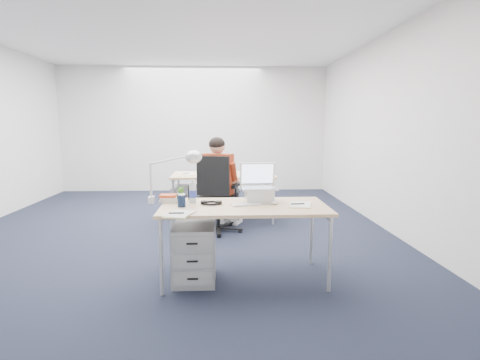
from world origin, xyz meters
The scene contains 24 objects.
floor centered at (0.00, 0.00, 0.00)m, with size 7.00×7.00×0.00m, color black.
room centered at (0.00, 0.00, 1.71)m, with size 6.02×7.02×2.80m.
desk_near centered at (0.85, -1.58, 0.68)m, with size 1.60×0.80×0.73m.
desk_far centered at (0.66, 0.76, 0.68)m, with size 1.60×0.80×0.73m.
office_chair centered at (0.57, 0.05, 0.31)m, with size 0.85×0.85×1.09m.
seated_person centered at (0.63, 0.22, 0.66)m, with size 0.62×0.80×1.32m.
drawer_pedestal_near centered at (0.37, -1.61, 0.28)m, with size 0.40×0.50×0.55m, color gray.
drawer_pedestal_far centered at (0.06, 0.70, 0.28)m, with size 0.40×0.50×0.55m, color gray.
silver_laptop centered at (1.01, -1.42, 0.92)m, with size 0.36×0.28×0.38m, color silver, non-canonical shape.
wireless_keyboard centered at (0.87, -1.57, 0.74)m, with size 0.29×0.12×0.01m, color white.
computer_mouse centered at (1.15, -1.55, 0.75)m, with size 0.06×0.09×0.03m, color white.
headphones centered at (0.53, -1.51, 0.75)m, with size 0.21×0.16×0.03m, color black, non-canonical shape.
can_koozie centered at (0.26, -1.61, 0.79)m, with size 0.08×0.08×0.12m, color #152242.
water_bottle centered at (0.35, -1.43, 0.85)m, with size 0.07×0.07×0.23m, color silver.
bear_figurine centered at (0.23, -1.41, 0.81)m, with size 0.08×0.06×0.16m, color #296C1C, non-canonical shape.
book_stack centered at (0.10, -1.39, 0.77)m, with size 0.17×0.13×0.08m, color silver.
cordless_phone centered at (0.31, -1.29, 0.81)m, with size 0.04×0.03×0.16m, color black.
papers_left centered at (0.26, -1.93, 0.73)m, with size 0.20×0.28×0.01m, color #EAE787.
papers_right centered at (1.39, -1.60, 0.73)m, with size 0.20×0.28×0.01m, color #EAE787.
sunglasses centered at (0.96, -1.34, 0.74)m, with size 0.10×0.05×0.02m, color black, non-canonical shape.
desk_lamp centered at (0.10, -1.42, 1.00)m, with size 0.48×0.17×0.55m, color silver, non-canonical shape.
dark_laptop centered at (0.51, 0.70, 0.85)m, with size 0.34×0.33×0.25m, color black, non-canonical shape.
far_cup centered at (1.00, 0.94, 0.78)m, with size 0.07×0.07×0.10m, color white.
far_papers centered at (0.08, 0.72, 0.73)m, with size 0.20×0.29×0.01m, color white.
Camera 1 is at (0.65, -5.10, 1.50)m, focal length 28.00 mm.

